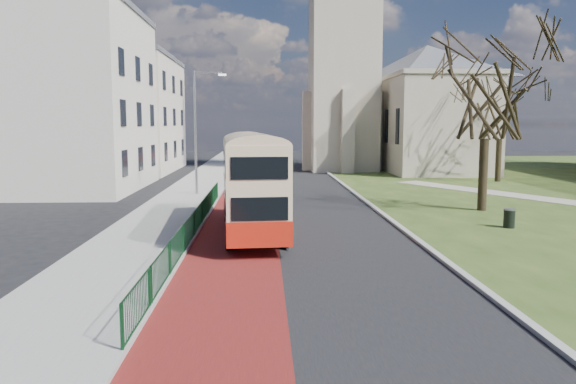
{
  "coord_description": "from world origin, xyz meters",
  "views": [
    {
      "loc": [
        -0.06,
        -19.07,
        4.69
      ],
      "look_at": [
        0.91,
        3.14,
        2.0
      ],
      "focal_mm": 35.0,
      "sensor_mm": 36.0,
      "label": 1
    }
  ],
  "objects": [
    {
      "name": "pavement_west",
      "position": [
        -5.0,
        20.0,
        0.06
      ],
      "size": [
        4.0,
        120.0,
        0.12
      ],
      "primitive_type": "cube",
      "color": "gray",
      "rests_on": "ground"
    },
    {
      "name": "gothic_church",
      "position": [
        12.56,
        38.0,
        13.13
      ],
      "size": [
        16.38,
        18.0,
        40.0
      ],
      "color": "#A19582",
      "rests_on": "ground"
    },
    {
      "name": "ground",
      "position": [
        0.0,
        0.0,
        0.0
      ],
      "size": [
        160.0,
        160.0,
        0.0
      ],
      "primitive_type": "plane",
      "color": "black",
      "rests_on": "ground"
    },
    {
      "name": "kerb_east",
      "position": [
        6.1,
        22.0,
        0.07
      ],
      "size": [
        0.25,
        80.0,
        0.13
      ],
      "primitive_type": "cube",
      "color": "#999993",
      "rests_on": "ground"
    },
    {
      "name": "litter_bin",
      "position": [
        11.02,
        5.46,
        0.47
      ],
      "size": [
        0.57,
        0.57,
        0.86
      ],
      "rotation": [
        0.0,
        0.0,
        0.07
      ],
      "color": "black",
      "rests_on": "grass_green"
    },
    {
      "name": "winter_tree_near",
      "position": [
        11.78,
        10.58,
        6.98
      ],
      "size": [
        8.12,
        8.12,
        10.02
      ],
      "rotation": [
        0.0,
        0.0,
        -0.22
      ],
      "color": "black",
      "rests_on": "grass_green"
    },
    {
      "name": "kerb_west",
      "position": [
        -3.0,
        20.0,
        0.07
      ],
      "size": [
        0.25,
        120.0,
        0.13
      ],
      "primitive_type": "cube",
      "color": "#999993",
      "rests_on": "ground"
    },
    {
      "name": "winter_tree_far",
      "position": [
        19.06,
        25.75,
        6.23
      ],
      "size": [
        6.17,
        6.17,
        8.95
      ],
      "rotation": [
        0.0,
        0.0,
        0.01
      ],
      "color": "#2E2517",
      "rests_on": "grass_green"
    },
    {
      "name": "bus_lane",
      "position": [
        -1.2,
        20.0,
        0.01
      ],
      "size": [
        3.4,
        120.0,
        0.01
      ],
      "primitive_type": "cube",
      "color": "#591414",
      "rests_on": "ground"
    },
    {
      "name": "streetlamp",
      "position": [
        -4.35,
        18.0,
        4.59
      ],
      "size": [
        2.13,
        0.18,
        8.0
      ],
      "color": "gray",
      "rests_on": "pavement_west"
    },
    {
      "name": "bus",
      "position": [
        -0.58,
        4.79,
        2.36
      ],
      "size": [
        3.05,
        10.06,
        4.14
      ],
      "rotation": [
        0.0,
        0.0,
        0.08
      ],
      "color": "#B01E10",
      "rests_on": "ground"
    },
    {
      "name": "road_carriageway",
      "position": [
        1.5,
        20.0,
        0.01
      ],
      "size": [
        9.0,
        120.0,
        0.01
      ],
      "primitive_type": "cube",
      "color": "black",
      "rests_on": "ground"
    },
    {
      "name": "street_block_far",
      "position": [
        -14.0,
        38.0,
        5.76
      ],
      "size": [
        10.3,
        16.3,
        11.5
      ],
      "color": "beige",
      "rests_on": "ground"
    },
    {
      "name": "street_block_near",
      "position": [
        -14.0,
        22.0,
        6.51
      ],
      "size": [
        10.3,
        14.3,
        13.0
      ],
      "color": "beige",
      "rests_on": "ground"
    },
    {
      "name": "pedestrian_railing",
      "position": [
        -2.95,
        4.0,
        0.55
      ],
      "size": [
        0.07,
        24.0,
        1.12
      ],
      "color": "#0D3A1C",
      "rests_on": "ground"
    }
  ]
}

